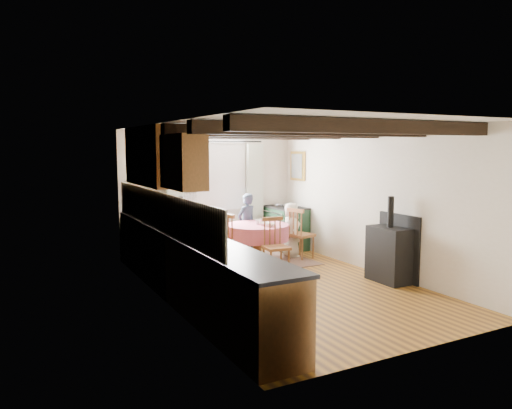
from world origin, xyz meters
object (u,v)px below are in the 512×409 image
cast_iron_stove (390,239)px  child_right (291,230)px  chair_near (276,246)px  child_far (247,224)px  chair_left (220,241)px  dining_table (257,243)px  aga_range (285,227)px  cup (258,222)px  chair_right (301,233)px

cast_iron_stove → child_right: (-0.42, 2.20, -0.15)m
chair_near → child_far: child_far is taller
chair_left → chair_near: bearing=23.3°
chair_left → dining_table: bearing=76.2°
chair_near → aga_range: size_ratio=0.96×
chair_left → cast_iron_stove: bearing=25.3°
child_right → cup: bearing=107.7°
chair_right → child_right: size_ratio=0.92×
cast_iron_stove → chair_right: bearing=98.7°
chair_near → cast_iron_stove: bearing=-39.2°
dining_table → chair_left: bearing=-175.5°
chair_near → chair_right: bearing=43.1°
dining_table → chair_right: chair_right is taller
chair_right → cast_iron_stove: cast_iron_stove is taller
child_right → cup: size_ratio=11.45×
cast_iron_stove → cup: 2.43m
aga_range → child_far: 1.00m
dining_table → cup: cup is taller
dining_table → cast_iron_stove: 2.45m
chair_near → aga_range: (1.17, 1.64, -0.02)m
chair_near → chair_left: size_ratio=0.99×
aga_range → dining_table: bearing=-143.2°
aga_range → child_right: bearing=-112.8°
chair_left → cup: size_ratio=10.26×
cast_iron_stove → cup: bearing=118.8°
cup → child_far: bearing=81.9°
aga_range → child_right: size_ratio=0.93×
chair_near → cup: (0.10, 0.84, 0.27)m
chair_near → child_far: bearing=88.6°
aga_range → child_right: 0.79m
dining_table → chair_near: bearing=-95.6°
dining_table → cast_iron_stove: (1.19, -2.12, 0.32)m
chair_right → dining_table: bearing=68.1°
dining_table → cup: (0.02, 0.01, 0.39)m
dining_table → chair_near: chair_near is taller
dining_table → chair_left: (-0.77, -0.06, 0.12)m
child_far → child_right: 0.88m
child_far → cup: child_far is taller
chair_right → child_far: bearing=30.7°
chair_left → aga_range: bearing=96.9°
dining_table → child_right: (0.78, 0.08, 0.17)m
dining_table → aga_range: bearing=36.8°
chair_near → aga_range: bearing=60.7°
dining_table → cup: size_ratio=12.65×
child_right → child_far: bearing=62.3°
chair_right → child_far: 1.08m
dining_table → chair_right: size_ratio=1.20×
aga_range → cup: bearing=-143.1°
child_far → child_right: child_far is taller
cup → aga_range: bearing=36.9°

